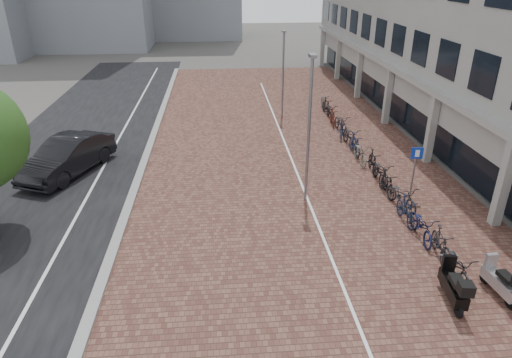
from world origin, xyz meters
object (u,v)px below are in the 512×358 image
(scooter_front, at_px, (501,280))
(scooter_mid, at_px, (454,285))
(car_dark, at_px, (68,156))
(parking_sign, at_px, (415,165))

(scooter_front, bearing_deg, scooter_mid, 179.99)
(car_dark, height_order, scooter_front, car_dark)
(scooter_front, distance_m, scooter_mid, 1.51)
(car_dark, relative_size, parking_sign, 2.26)
(car_dark, bearing_deg, scooter_front, -11.28)
(scooter_mid, bearing_deg, parking_sign, 86.06)
(scooter_front, distance_m, parking_sign, 6.29)
(scooter_front, height_order, scooter_mid, scooter_mid)
(car_dark, bearing_deg, scooter_mid, -14.46)
(scooter_mid, xyz_separation_m, parking_sign, (1.36, 6.35, 0.90))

